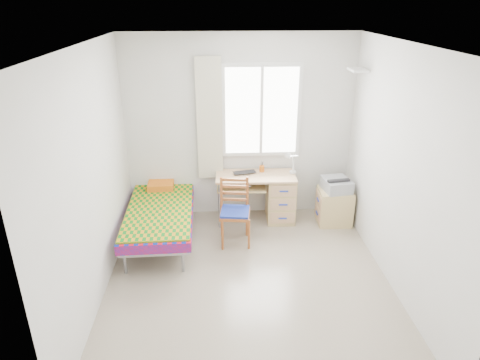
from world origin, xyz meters
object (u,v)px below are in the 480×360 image
object	(u,v)px
chair	(235,207)
printer	(336,184)
bed	(161,210)
desk	(276,195)
cabinet	(334,206)

from	to	relation	value
chair	printer	bearing A→B (deg)	23.74
bed	desk	distance (m)	1.64
bed	cabinet	bearing A→B (deg)	3.71
chair	printer	world-z (taller)	chair
bed	desk	bearing A→B (deg)	11.66
desk	printer	world-z (taller)	desk
bed	cabinet	xyz separation A→B (m)	(2.42, 0.22, -0.13)
chair	printer	size ratio (longest dim) A/B	1.94
bed	desk	xyz separation A→B (m)	(1.60, 0.37, -0.00)
desk	printer	size ratio (longest dim) A/B	2.51
desk	printer	bearing A→B (deg)	-8.17
bed	chair	distance (m)	1.02
bed	cabinet	size ratio (longest dim) A/B	3.65
desk	cabinet	world-z (taller)	desk
desk	chair	size ratio (longest dim) A/B	1.30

